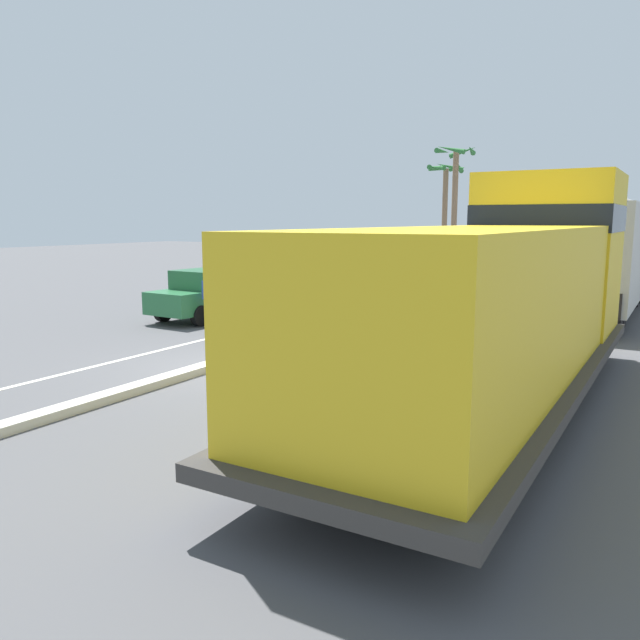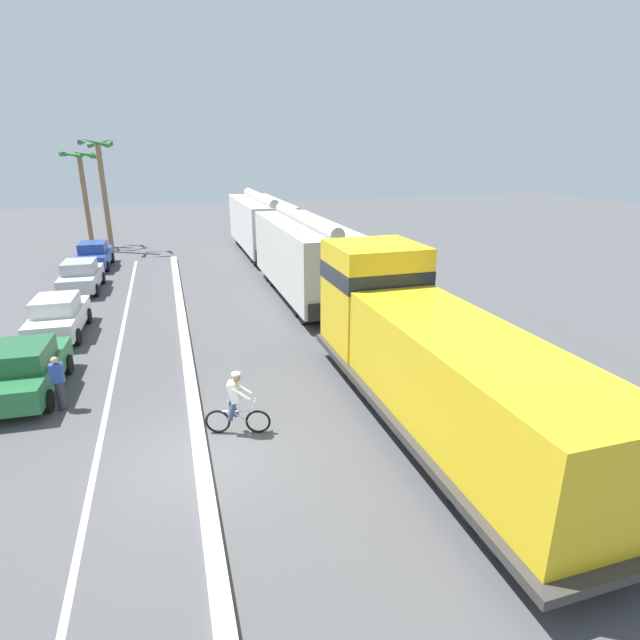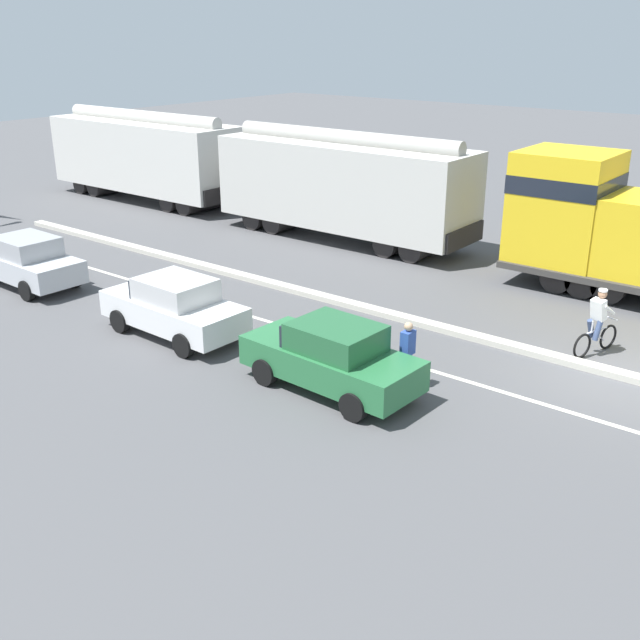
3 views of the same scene
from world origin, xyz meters
The scene contains 10 objects.
ground_plane centered at (0.00, 0.00, 0.00)m, with size 120.00×120.00×0.00m, color #4C4C4F.
median_curb centered at (0.00, 6.00, 0.08)m, with size 0.36×36.00×0.16m, color beige.
lane_stripe centered at (-2.40, 6.00, 0.00)m, with size 0.14×36.00×0.01m, color silver.
hopper_car_lead centered at (6.04, 12.53, 2.08)m, with size 2.90×10.60×4.18m.
hopper_car_middle centered at (6.04, 24.13, 2.08)m, with size 2.90×10.60×4.18m.
parked_car_green centered at (-4.68, 4.97, 0.82)m, with size 1.99×4.28×1.62m.
parked_car_white centered at (-4.67, 10.22, 0.82)m, with size 1.93×4.25×1.62m.
parked_car_silver centered at (-4.73, 17.09, 0.82)m, with size 1.91×4.24×1.62m.
cyclist centered at (1.02, 0.94, 0.82)m, with size 1.65×0.65×1.71m.
pedestrian_by_cars centered at (-3.58, 3.66, 0.85)m, with size 0.34×0.22×1.62m.
Camera 3 is at (-16.94, -4.27, 7.70)m, focal length 42.00 mm.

